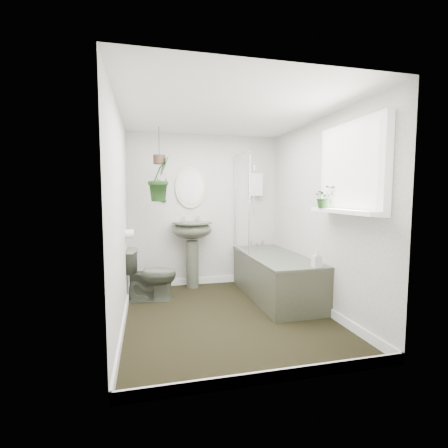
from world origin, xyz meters
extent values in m
cube|color=black|center=(0.00, 0.00, -0.01)|extent=(2.30, 2.80, 0.02)
cube|color=white|center=(0.00, 0.00, 2.31)|extent=(2.30, 2.80, 0.02)
cube|color=silver|center=(0.00, 1.41, 1.15)|extent=(2.30, 0.02, 2.30)
cube|color=silver|center=(0.00, -1.41, 1.15)|extent=(2.30, 0.02, 2.30)
cube|color=silver|center=(-1.16, 0.00, 1.15)|extent=(0.02, 2.80, 2.30)
cube|color=silver|center=(1.16, 0.00, 1.15)|extent=(0.02, 2.80, 2.30)
cube|color=white|center=(0.00, 0.00, 0.05)|extent=(2.30, 2.80, 0.10)
cube|color=white|center=(0.80, 1.34, 1.55)|extent=(0.20, 0.10, 0.35)
ellipsoid|color=beige|center=(-0.23, 1.37, 1.50)|extent=(0.46, 0.03, 0.62)
cylinder|color=black|center=(-0.63, 1.36, 1.40)|extent=(0.04, 0.04, 0.22)
cylinder|color=white|center=(-1.10, 0.70, 0.90)|extent=(0.11, 0.11, 0.11)
cube|color=white|center=(1.09, -0.70, 1.65)|extent=(0.08, 1.00, 0.90)
cube|color=white|center=(1.02, -0.70, 1.23)|extent=(0.18, 1.00, 0.04)
cube|color=white|center=(1.04, -0.70, 1.65)|extent=(0.01, 0.86, 0.76)
imported|color=#464A3C|center=(-0.85, 0.78, 0.34)|extent=(0.72, 0.48, 0.69)
imported|color=black|center=(0.97, -0.40, 1.37)|extent=(0.23, 0.21, 0.24)
imported|color=black|center=(-0.70, 0.95, 1.61)|extent=(0.43, 0.44, 0.62)
imported|color=black|center=(0.96, -0.29, 0.68)|extent=(0.09, 0.09, 0.20)
cylinder|color=#322319|center=(-0.70, 0.95, 1.86)|extent=(0.16, 0.16, 0.12)
camera|label=1|loc=(-0.88, -3.53, 1.40)|focal=26.00mm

